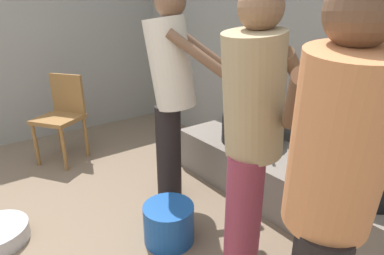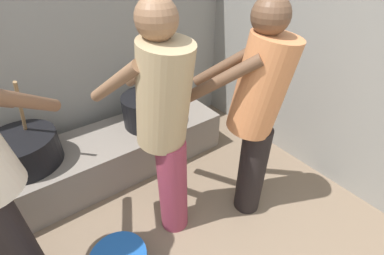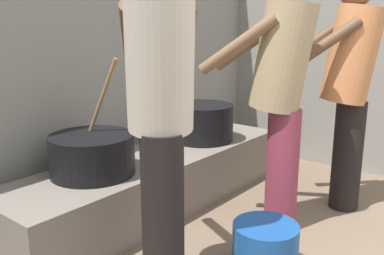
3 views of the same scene
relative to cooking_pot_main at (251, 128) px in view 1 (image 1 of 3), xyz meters
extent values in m
cube|color=gray|center=(-0.05, 0.48, 0.57)|extent=(4.83, 0.20, 2.14)
cube|color=slate|center=(0.52, -0.04, -0.31)|extent=(2.30, 0.60, 0.38)
cylinder|color=black|center=(0.00, 0.00, 0.00)|extent=(0.51, 0.51, 0.24)
cylinder|color=#937047|center=(0.09, 0.00, 0.32)|extent=(0.09, 0.25, 0.51)
cylinder|color=black|center=(1.03, -0.04, 0.02)|extent=(0.47, 0.47, 0.28)
cylinder|color=black|center=(-0.18, -0.74, -0.11)|extent=(0.20, 0.20, 0.79)
cylinder|color=beige|center=(-0.16, -0.72, 0.61)|extent=(0.49, 0.49, 0.68)
sphere|color=brown|center=(-0.16, -0.72, 1.03)|extent=(0.22, 0.22, 0.22)
cylinder|color=brown|center=(0.10, -0.65, 0.68)|extent=(0.39, 0.39, 0.37)
cylinder|color=brown|center=(-0.09, -0.46, 0.68)|extent=(0.39, 0.39, 0.37)
cylinder|color=#8C3347|center=(0.76, -0.87, -0.12)|extent=(0.20, 0.20, 0.77)
cylinder|color=tan|center=(0.76, -0.84, 0.58)|extent=(0.40, 0.45, 0.66)
sphere|color=brown|center=(0.75, -0.83, 0.98)|extent=(0.21, 0.21, 0.21)
cylinder|color=brown|center=(0.82, -0.58, 0.65)|extent=(0.20, 0.47, 0.36)
cylinder|color=brown|center=(0.56, -0.66, 0.65)|extent=(0.20, 0.47, 0.36)
cylinder|color=#D17F4C|center=(1.31, -1.05, 0.57)|extent=(0.47, 0.49, 0.65)
sphere|color=brown|center=(1.31, -1.05, 0.97)|extent=(0.21, 0.21, 0.21)
cylinder|color=brown|center=(1.28, -0.79, 0.63)|extent=(0.34, 0.41, 0.35)
cylinder|color=brown|center=(1.06, -0.95, 0.63)|extent=(0.34, 0.41, 0.35)
cylinder|color=olive|center=(-1.47, -1.49, -0.28)|extent=(0.04, 0.04, 0.44)
cylinder|color=olive|center=(-1.19, -1.30, -0.28)|extent=(0.04, 0.04, 0.44)
cylinder|color=olive|center=(-1.66, -1.21, -0.28)|extent=(0.04, 0.04, 0.44)
cylinder|color=olive|center=(-1.38, -1.02, -0.28)|extent=(0.04, 0.04, 0.44)
cube|color=olive|center=(-1.43, -1.25, -0.04)|extent=(0.56, 0.56, 0.04)
cube|color=olive|center=(-1.53, -1.11, 0.18)|extent=(0.33, 0.24, 0.40)
cylinder|color=#194C99|center=(0.26, -1.04, -0.37)|extent=(0.34, 0.34, 0.27)
camera|label=1|loc=(1.76, -1.98, 0.97)|focal=29.40mm
camera|label=2|loc=(0.12, -1.98, 1.26)|focal=24.62mm
camera|label=3|loc=(-1.50, -1.98, 0.75)|focal=39.24mm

